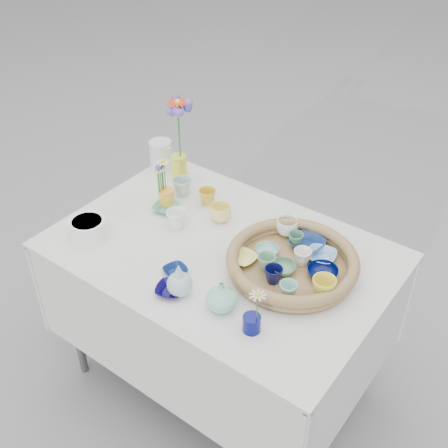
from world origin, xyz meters
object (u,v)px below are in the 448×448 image
Objects in this scene: display_table at (221,378)px; tall_vase_yellow at (179,169)px; bud_vase_seafoam at (221,296)px; wicker_tray at (292,263)px.

tall_vase_yellow is at bearing 147.85° from display_table.
display_table is 11.52× the size of bud_vase_seafoam.
wicker_tray is (0.28, 0.05, 0.80)m from display_table.
tall_vase_yellow reaches higher than display_table.
tall_vase_yellow is (-0.62, 0.52, 0.01)m from bud_vase_seafoam.
wicker_tray reaches higher than display_table.
display_table is 0.85m from wicker_tray.
bud_vase_seafoam is (0.19, -0.25, 0.82)m from display_table.
wicker_tray is 0.75m from tall_vase_yellow.
tall_vase_yellow is at bearing 140.08° from bud_vase_seafoam.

